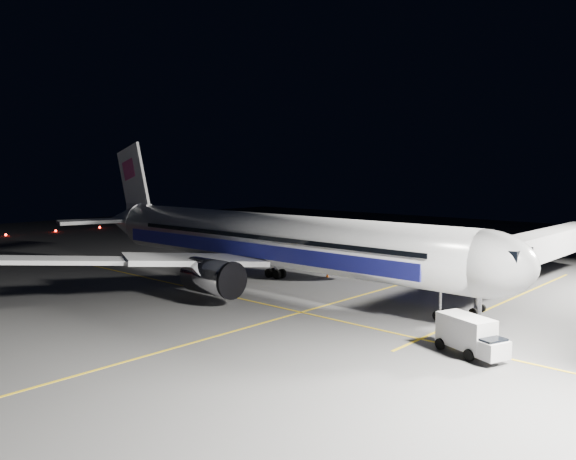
# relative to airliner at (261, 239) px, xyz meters

# --- Properties ---
(ground) EXTENTS (200.00, 200.00, 0.00)m
(ground) POSITION_rel_airliner_xyz_m (1.08, 0.00, -5.16)
(ground) COLOR #4C4C4F
(ground) RESTS_ON ground
(guide_line_main) EXTENTS (0.25, 80.00, 0.01)m
(guide_line_main) POSITION_rel_airliner_xyz_m (11.08, 0.00, -5.16)
(guide_line_main) COLOR gold
(guide_line_main) RESTS_ON ground
(guide_line_cross) EXTENTS (70.00, 0.25, 0.01)m
(guide_line_cross) POSITION_rel_airliner_xyz_m (1.08, -6.00, -5.16)
(guide_line_cross) COLOR gold
(guide_line_cross) RESTS_ON ground
(guide_line_side) EXTENTS (0.25, 40.00, 0.01)m
(guide_line_side) POSITION_rel_airliner_xyz_m (23.08, 10.00, -5.16)
(guide_line_side) COLOR gold
(guide_line_side) RESTS_ON ground
(airliner) EXTENTS (61.48, 54.22, 16.64)m
(airliner) POSITION_rel_airliner_xyz_m (0.00, 0.00, 0.00)
(airliner) COLOR silver
(airliner) RESTS_ON ground
(jet_bridge) EXTENTS (3.60, 34.40, 6.30)m
(jet_bridge) POSITION_rel_airliner_xyz_m (23.08, 18.06, -0.58)
(jet_bridge) COLOR #B2B2B7
(jet_bridge) RESTS_ON ground
(taxiway_lights) EXTENTS (0.44, 60.44, 0.44)m
(taxiway_lights) POSITION_rel_airliner_xyz_m (-70.92, 0.00, -4.94)
(taxiway_lights) COLOR #FF140A
(taxiway_lights) RESTS_ON ground
(service_truck) EXTENTS (5.53, 3.73, 2.64)m
(service_truck) POSITION_rel_airliner_xyz_m (27.47, -6.96, -3.75)
(service_truck) COLOR silver
(service_truck) RESTS_ON ground
(baggage_tug) EXTENTS (3.38, 3.08, 2.00)m
(baggage_tug) POSITION_rel_airliner_xyz_m (3.15, 16.52, -4.24)
(baggage_tug) COLOR black
(baggage_tug) RESTS_ON ground
(safety_cone_a) EXTENTS (0.36, 0.36, 0.54)m
(safety_cone_a) POSITION_rel_airliner_xyz_m (-4.48, 11.48, -4.89)
(safety_cone_a) COLOR #DB4E09
(safety_cone_a) RESTS_ON ground
(safety_cone_b) EXTENTS (0.38, 0.38, 0.57)m
(safety_cone_b) POSITION_rel_airliner_xyz_m (-5.04, 7.06, -4.88)
(safety_cone_b) COLOR #DB4E09
(safety_cone_b) RESTS_ON ground
(safety_cone_c) EXTENTS (0.40, 0.40, 0.60)m
(safety_cone_c) POSITION_rel_airliner_xyz_m (2.34, 8.87, -4.86)
(safety_cone_c) COLOR #DB4E09
(safety_cone_c) RESTS_ON ground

